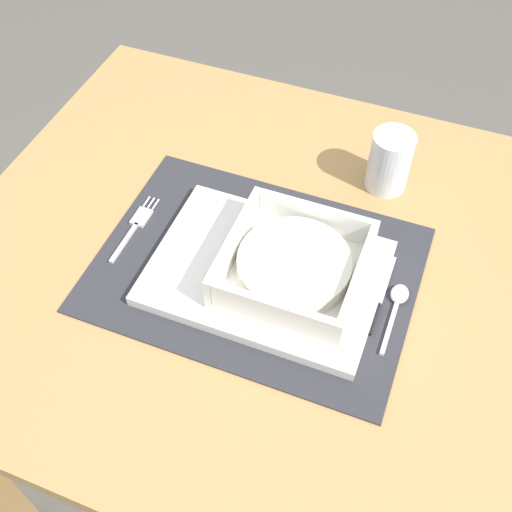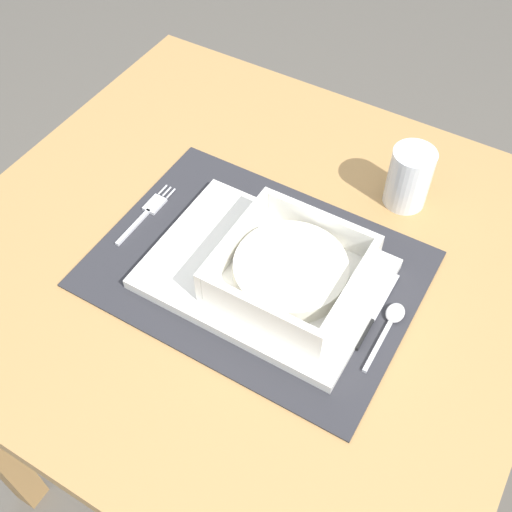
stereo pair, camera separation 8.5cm
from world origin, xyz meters
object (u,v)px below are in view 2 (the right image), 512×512
dining_table (248,295)px  drinking_glass (408,180)px  fork (149,210)px  spoon (392,318)px  porridge_bowl (290,272)px  butter_knife (372,314)px

dining_table → drinking_glass: size_ratio=8.66×
fork → spoon: spoon is taller
porridge_bowl → butter_knife: 0.12m
porridge_bowl → spoon: bearing=9.0°
dining_table → spoon: spoon is taller
drinking_glass → spoon: bearing=-71.8°
fork → drinking_glass: size_ratio=1.39×
fork → butter_knife: 0.36m
porridge_bowl → fork: bearing=175.8°
spoon → butter_knife: size_ratio=0.86×
fork → spoon: 0.39m
dining_table → spoon: (0.23, -0.01, 0.12)m
fork → butter_knife: butter_knife is taller
porridge_bowl → butter_knife: (0.11, 0.02, -0.03)m
porridge_bowl → spoon: size_ratio=1.54×
porridge_bowl → spoon: 0.15m
porridge_bowl → spoon: (0.14, 0.02, -0.03)m
butter_knife → fork: bearing=179.9°
dining_table → fork: 0.20m
dining_table → drinking_glass: bearing=52.6°
butter_knife → drinking_glass: 0.23m
butter_knife → dining_table: bearing=175.7°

